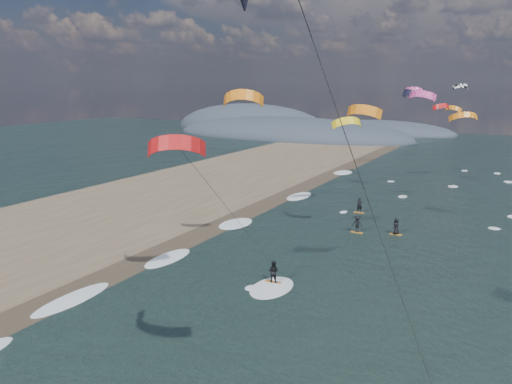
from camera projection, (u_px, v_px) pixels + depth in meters
The scene contains 8 objects.
sand_strip at pixel (2, 250), 41.49m from camera, with size 26.00×240.00×0.00m, color brown.
wet_sand_strip at pixel (109, 276), 35.86m from camera, with size 3.00×240.00×0.00m, color #382D23.
coastal_hills at pixel (284, 133), 135.03m from camera, with size 80.00×41.00×15.00m.
kitesurfer_near_a at pixel (331, 104), 12.97m from camera, with size 7.59×8.40×17.54m.
kitesurfer_near_b at pixel (210, 193), 30.67m from camera, with size 6.95×8.86×11.50m.
far_kitesurfers at pixel (369, 221), 47.15m from camera, with size 6.39×7.78×1.60m.
bg_kite_field at pixel (420, 102), 65.98m from camera, with size 14.28×75.31×5.11m.
shoreline_surf at pixel (164, 259), 39.36m from camera, with size 2.40×79.40×0.11m.
Camera 1 is at (13.49, -14.44, 13.71)m, focal length 35.00 mm.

